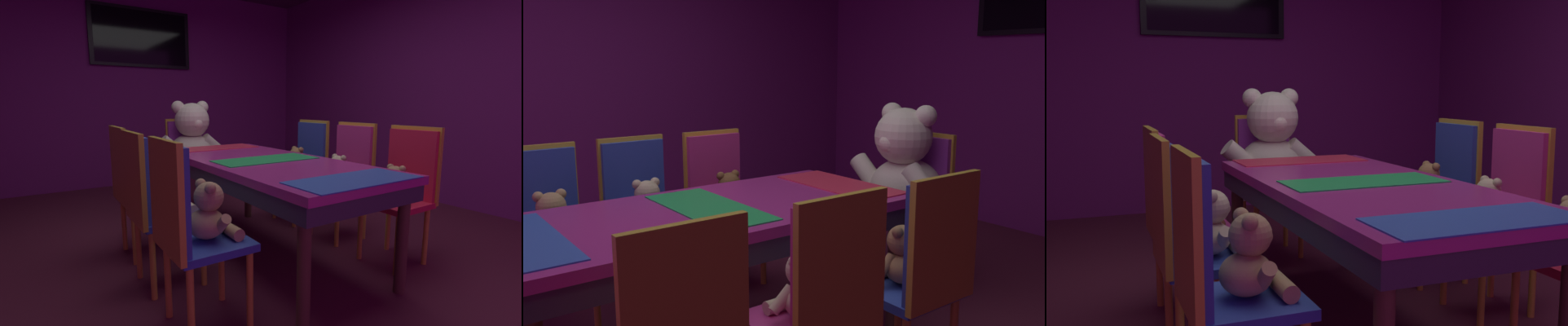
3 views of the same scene
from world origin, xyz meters
TOP-DOWN VIEW (x-y plane):
  - wall_left at (-2.60, 0.00)m, footprint 0.12×6.40m
  - banquet_table at (0.00, 0.00)m, footprint 0.90×2.02m
  - chair_left_0 at (-0.85, -0.54)m, footprint 0.42×0.41m
  - teddy_left_0 at (-0.71, -0.54)m, footprint 0.25×0.33m
  - chair_left_1 at (-0.87, 0.00)m, footprint 0.42×0.41m
  - teddy_left_1 at (-0.72, 0.00)m, footprint 0.25×0.32m
  - chair_left_2 at (-0.84, 0.54)m, footprint 0.42×0.41m
  - teddy_left_2 at (-0.69, 0.54)m, footprint 0.23×0.30m
  - chair_right_1 at (0.86, -0.01)m, footprint 0.42×0.41m
  - teddy_right_1 at (0.72, -0.01)m, footprint 0.22×0.28m
  - chair_right_2 at (0.87, 0.56)m, footprint 0.42×0.41m
  - teddy_right_2 at (0.72, 0.56)m, footprint 0.23×0.29m
  - throne_chair at (0.00, 1.54)m, footprint 0.41×0.42m
  - king_teddy_bear at (0.00, 1.37)m, footprint 0.76×0.59m

SIDE VIEW (x-z plane):
  - teddy_right_1 at x=0.72m, z-range 0.44..0.70m
  - teddy_right_2 at x=0.72m, z-range 0.44..0.71m
  - teddy_left_2 at x=-0.69m, z-range 0.44..0.72m
  - teddy_left_1 at x=-0.72m, z-range 0.44..0.74m
  - teddy_left_0 at x=-0.71m, z-range 0.44..0.74m
  - chair_left_0 at x=-0.85m, z-range 0.10..1.09m
  - chair_left_1 at x=-0.87m, z-range 0.10..1.09m
  - chair_left_2 at x=-0.84m, z-range 0.10..1.09m
  - chair_right_1 at x=0.86m, z-range 0.10..1.09m
  - chair_right_2 at x=0.87m, z-range 0.10..1.09m
  - throne_chair at x=0.00m, z-range 0.10..1.09m
  - banquet_table at x=0.00m, z-range 0.28..1.02m
  - king_teddy_bear at x=0.00m, z-range 0.40..1.12m
  - wall_left at x=-2.60m, z-range 0.00..2.80m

